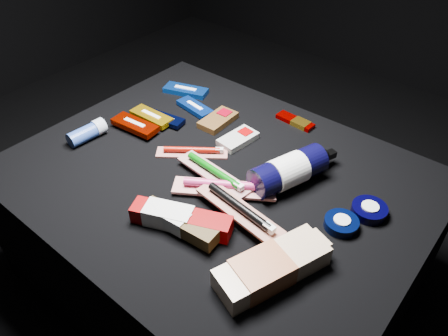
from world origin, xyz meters
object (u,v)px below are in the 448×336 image
Objects in this scene: toothpaste_carton_red at (177,218)px; deodorant_stick at (88,133)px; bodywash_bottle at (270,268)px; lotion_bottle at (289,171)px.

deodorant_stick is at bearing 146.64° from toothpaste_carton_red.
bodywash_bottle is 0.23m from toothpaste_carton_red.
bodywash_bottle reaches higher than toothpaste_carton_red.
toothpaste_carton_red is at bearing -93.95° from lotion_bottle.
toothpaste_carton_red is at bearing -6.34° from deodorant_stick.
bodywash_bottle is at bearing -1.08° from deodorant_stick.
deodorant_stick is at bearing -165.77° from bodywash_bottle.
lotion_bottle is at bearing 135.62° from bodywash_bottle.
lotion_bottle is 1.10× the size of toothpaste_carton_red.
lotion_bottle reaches higher than bodywash_bottle.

